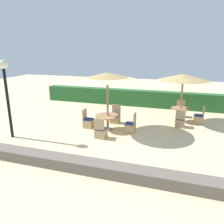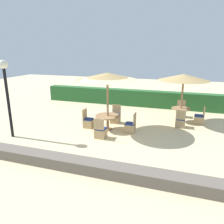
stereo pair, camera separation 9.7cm
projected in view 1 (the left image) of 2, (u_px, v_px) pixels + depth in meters
The scene contains 15 objects.
ground_plane at pixel (108, 134), 9.91m from camera, with size 40.00×40.00×0.00m, color beige.
hedge_row at pixel (134, 98), 14.96m from camera, with size 13.00×0.70×1.07m, color #28602D.
stone_border at pixel (76, 164), 6.97m from camera, with size 10.00×0.56×0.37m, color #6B6056.
lamp_post at pixel (6, 84), 9.00m from camera, with size 0.36×0.36×3.32m.
parasol_back_right at pixel (183, 77), 11.09m from camera, with size 2.58×2.58×2.53m.
round_table_back_right at pixel (180, 111), 11.58m from camera, with size 0.97×0.97×0.75m.
patio_chair_back_right_south at pixel (180, 122), 10.83m from camera, with size 0.46×0.46×0.93m.
patio_chair_back_right_north at pixel (180, 112), 12.52m from camera, with size 0.46×0.46×0.93m.
patio_chair_back_right_east at pixel (199, 118), 11.37m from camera, with size 0.46×0.46×0.93m.
parasol_center at pixel (107, 77), 9.84m from camera, with size 2.82×2.82×2.72m.
round_table_center at pixel (108, 118), 10.38m from camera, with size 1.19×1.19×0.70m.
patio_chair_center_south at pixel (101, 132), 9.46m from camera, with size 0.46×0.46×0.93m.
patio_chair_center_west at pixel (88, 122), 10.75m from camera, with size 0.46×0.46×0.93m.
patio_chair_center_east at pixel (130, 127), 10.13m from camera, with size 0.46×0.46×0.93m.
patio_chair_center_north at pixel (115, 118), 11.48m from camera, with size 0.46×0.46×0.93m.
Camera 1 is at (2.99, -8.76, 3.70)m, focal length 35.00 mm.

